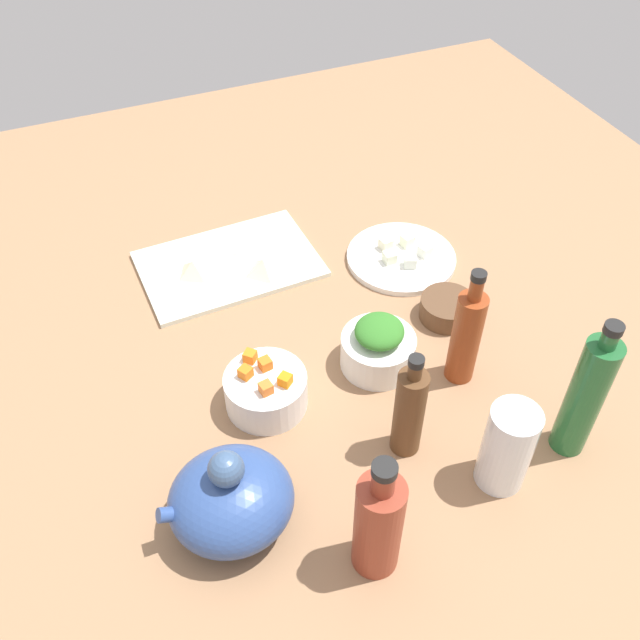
{
  "coord_description": "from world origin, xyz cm",
  "views": [
    {
      "loc": [
        32.39,
        77.09,
        91.27
      ],
      "look_at": [
        0.0,
        0.0,
        8.0
      ],
      "focal_mm": 39.43,
      "sensor_mm": 36.0,
      "label": 1
    }
  ],
  "objects_px": {
    "teapot": "(231,499)",
    "bottle_2": "(378,524)",
    "bottle_1": "(466,335)",
    "bottle_3": "(585,396)",
    "plate_tofu": "(401,258)",
    "drinking_glass_0": "(507,447)",
    "bowl_small_side": "(447,308)",
    "bowl_greens": "(378,351)",
    "bottle_0": "(409,411)",
    "bowl_carrots": "(266,391)",
    "cutting_board": "(229,264)"
  },
  "relations": [
    {
      "from": "bottle_0",
      "to": "bottle_3",
      "type": "relative_size",
      "value": 0.77
    },
    {
      "from": "bottle_1",
      "to": "bottle_3",
      "type": "relative_size",
      "value": 0.87
    },
    {
      "from": "plate_tofu",
      "to": "bowl_small_side",
      "type": "bearing_deg",
      "value": 90.59
    },
    {
      "from": "bowl_small_side",
      "to": "bottle_1",
      "type": "xyz_separation_m",
      "value": [
        0.05,
        0.13,
        0.07
      ]
    },
    {
      "from": "bottle_1",
      "to": "drinking_glass_0",
      "type": "relative_size",
      "value": 1.51
    },
    {
      "from": "bowl_carrots",
      "to": "bottle_3",
      "type": "distance_m",
      "value": 0.47
    },
    {
      "from": "teapot",
      "to": "bottle_2",
      "type": "xyz_separation_m",
      "value": [
        -0.15,
        0.12,
        0.03
      ]
    },
    {
      "from": "bowl_carrots",
      "to": "bottle_2",
      "type": "xyz_separation_m",
      "value": [
        -0.04,
        0.3,
        0.06
      ]
    },
    {
      "from": "plate_tofu",
      "to": "teapot",
      "type": "distance_m",
      "value": 0.63
    },
    {
      "from": "bowl_small_side",
      "to": "bottle_2",
      "type": "bearing_deg",
      "value": 48.71
    },
    {
      "from": "bowl_carrots",
      "to": "bottle_1",
      "type": "distance_m",
      "value": 0.32
    },
    {
      "from": "bowl_greens",
      "to": "teapot",
      "type": "distance_m",
      "value": 0.36
    },
    {
      "from": "bottle_1",
      "to": "cutting_board",
      "type": "bearing_deg",
      "value": -56.97
    },
    {
      "from": "cutting_board",
      "to": "drinking_glass_0",
      "type": "bearing_deg",
      "value": 109.87
    },
    {
      "from": "bowl_small_side",
      "to": "drinking_glass_0",
      "type": "distance_m",
      "value": 0.34
    },
    {
      "from": "bottle_0",
      "to": "bottle_2",
      "type": "bearing_deg",
      "value": 50.19
    },
    {
      "from": "cutting_board",
      "to": "bowl_carrots",
      "type": "relative_size",
      "value": 2.56
    },
    {
      "from": "bottle_1",
      "to": "bowl_small_side",
      "type": "bearing_deg",
      "value": -111.45
    },
    {
      "from": "plate_tofu",
      "to": "bowl_carrots",
      "type": "bearing_deg",
      "value": 32.78
    },
    {
      "from": "plate_tofu",
      "to": "bottle_2",
      "type": "xyz_separation_m",
      "value": [
        0.32,
        0.53,
        0.08
      ]
    },
    {
      "from": "cutting_board",
      "to": "bottle_0",
      "type": "bearing_deg",
      "value": 103.26
    },
    {
      "from": "teapot",
      "to": "bottle_2",
      "type": "bearing_deg",
      "value": 141.31
    },
    {
      "from": "cutting_board",
      "to": "bowl_greens",
      "type": "bearing_deg",
      "value": 114.32
    },
    {
      "from": "bottle_0",
      "to": "bottle_2",
      "type": "distance_m",
      "value": 0.19
    },
    {
      "from": "bottle_1",
      "to": "bottle_2",
      "type": "height_order",
      "value": "bottle_1"
    },
    {
      "from": "teapot",
      "to": "bottle_1",
      "type": "bearing_deg",
      "value": -165.18
    },
    {
      "from": "cutting_board",
      "to": "plate_tofu",
      "type": "bearing_deg",
      "value": 160.3
    },
    {
      "from": "bottle_0",
      "to": "drinking_glass_0",
      "type": "relative_size",
      "value": 1.33
    },
    {
      "from": "bottle_0",
      "to": "bottle_1",
      "type": "relative_size",
      "value": 0.88
    },
    {
      "from": "plate_tofu",
      "to": "bowl_carrots",
      "type": "distance_m",
      "value": 0.43
    },
    {
      "from": "cutting_board",
      "to": "teapot",
      "type": "distance_m",
      "value": 0.55
    },
    {
      "from": "bowl_greens",
      "to": "bowl_small_side",
      "type": "distance_m",
      "value": 0.17
    },
    {
      "from": "plate_tofu",
      "to": "teapot",
      "type": "bearing_deg",
      "value": 40.93
    },
    {
      "from": "bowl_greens",
      "to": "bottle_3",
      "type": "relative_size",
      "value": 0.49
    },
    {
      "from": "bowl_small_side",
      "to": "bottle_0",
      "type": "distance_m",
      "value": 0.3
    },
    {
      "from": "drinking_glass_0",
      "to": "plate_tofu",
      "type": "bearing_deg",
      "value": -101.11
    },
    {
      "from": "teapot",
      "to": "bottle_2",
      "type": "distance_m",
      "value": 0.2
    },
    {
      "from": "bowl_small_side",
      "to": "bottle_3",
      "type": "height_order",
      "value": "bottle_3"
    },
    {
      "from": "bowl_small_side",
      "to": "bottle_0",
      "type": "height_order",
      "value": "bottle_0"
    },
    {
      "from": "bowl_greens",
      "to": "bottle_0",
      "type": "relative_size",
      "value": 0.63
    },
    {
      "from": "bottle_1",
      "to": "bottle_3",
      "type": "xyz_separation_m",
      "value": [
        -0.08,
        0.18,
        0.02
      ]
    },
    {
      "from": "plate_tofu",
      "to": "drinking_glass_0",
      "type": "relative_size",
      "value": 1.44
    },
    {
      "from": "bowl_greens",
      "to": "bottle_3",
      "type": "distance_m",
      "value": 0.33
    },
    {
      "from": "plate_tofu",
      "to": "bottle_0",
      "type": "xyz_separation_m",
      "value": [
        0.2,
        0.39,
        0.08
      ]
    },
    {
      "from": "bowl_carrots",
      "to": "drinking_glass_0",
      "type": "height_order",
      "value": "drinking_glass_0"
    },
    {
      "from": "bottle_1",
      "to": "drinking_glass_0",
      "type": "xyz_separation_m",
      "value": [
        0.05,
        0.19,
        -0.02
      ]
    },
    {
      "from": "bowl_small_side",
      "to": "bottle_3",
      "type": "xyz_separation_m",
      "value": [
        -0.03,
        0.31,
        0.09
      ]
    },
    {
      "from": "bowl_greens",
      "to": "drinking_glass_0",
      "type": "distance_m",
      "value": 0.28
    },
    {
      "from": "teapot",
      "to": "bottle_1",
      "type": "height_order",
      "value": "bottle_1"
    },
    {
      "from": "bottle_2",
      "to": "bottle_3",
      "type": "height_order",
      "value": "bottle_3"
    }
  ]
}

